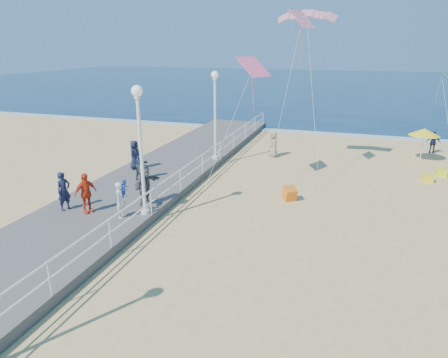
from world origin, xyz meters
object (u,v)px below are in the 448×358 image
(spectator_3, at_px, (86,193))
(beach_umbrella, at_px, (425,132))
(beach_walker_c, at_px, (274,144))
(beach_walker_b, at_px, (433,142))
(toddler_held, at_px, (125,188))
(spectator_5, at_px, (145,184))
(spectator_0, at_px, (64,191))
(lamp_post_mid, at_px, (140,138))
(spectator_4, at_px, (135,155))
(box_kite, at_px, (290,195))
(beach_chair_right, at_px, (428,178))
(lamp_post_far, at_px, (215,106))
(woman_holding_toddler, at_px, (121,200))
(beach_chair_left, at_px, (441,172))
(spectator_7, at_px, (142,165))

(spectator_3, bearing_deg, beach_umbrella, -23.05)
(beach_walker_c, bearing_deg, beach_walker_b, 86.03)
(toddler_held, bearing_deg, spectator_5, -8.73)
(spectator_3, bearing_deg, spectator_0, 114.76)
(lamp_post_mid, height_order, spectator_4, lamp_post_mid)
(box_kite, xyz_separation_m, beach_chair_right, (6.79, 5.20, -0.10))
(lamp_post_far, bearing_deg, woman_holding_toddler, -94.40)
(lamp_post_mid, xyz_separation_m, beach_chair_left, (13.09, 10.94, -3.46))
(toddler_held, height_order, spectator_3, spectator_3)
(spectator_5, distance_m, beach_umbrella, 18.23)
(beach_walker_b, relative_size, beach_chair_right, 2.78)
(spectator_7, bearing_deg, spectator_3, -161.90)
(box_kite, distance_m, beach_chair_right, 8.56)
(beach_chair_left, bearing_deg, beach_walker_c, 174.02)
(beach_walker_c, height_order, beach_umbrella, beach_umbrella)
(box_kite, bearing_deg, beach_umbrella, 19.70)
(beach_walker_c, xyz_separation_m, beach_umbrella, (9.27, 1.90, 1.05))
(toddler_held, height_order, beach_chair_right, toddler_held)
(woman_holding_toddler, distance_m, spectator_4, 6.78)
(spectator_4, bearing_deg, lamp_post_mid, -148.20)
(box_kite, height_order, beach_chair_right, box_kite)
(spectator_3, height_order, box_kite, spectator_3)
(woman_holding_toddler, bearing_deg, beach_chair_left, -54.00)
(toddler_held, relative_size, spectator_3, 0.43)
(spectator_0, relative_size, beach_chair_left, 3.08)
(spectator_3, xyz_separation_m, beach_chair_right, (14.60, 10.20, -1.07))
(beach_walker_c, distance_m, box_kite, 7.99)
(beach_walker_b, bearing_deg, spectator_4, 40.00)
(spectator_5, relative_size, beach_umbrella, 0.88)
(spectator_3, xyz_separation_m, spectator_7, (0.05, 4.64, -0.07))
(woman_holding_toddler, relative_size, spectator_7, 0.94)
(spectator_7, height_order, box_kite, spectator_7)
(spectator_3, xyz_separation_m, spectator_5, (1.93, 1.58, 0.07))
(beach_walker_b, bearing_deg, spectator_3, 54.66)
(spectator_5, relative_size, box_kite, 3.14)
(woman_holding_toddler, bearing_deg, beach_walker_b, -43.74)
(spectator_4, bearing_deg, beach_walker_b, -59.24)
(lamp_post_far, bearing_deg, beach_umbrella, 21.63)
(spectator_0, relative_size, beach_umbrella, 0.79)
(lamp_post_mid, height_order, beach_walker_b, lamp_post_mid)
(spectator_4, height_order, spectator_5, spectator_5)
(lamp_post_mid, relative_size, box_kite, 8.87)
(lamp_post_far, bearing_deg, toddler_held, -93.56)
(lamp_post_mid, distance_m, beach_walker_b, 21.28)
(box_kite, bearing_deg, beach_walker_c, 72.75)
(spectator_3, relative_size, beach_walker_b, 1.14)
(spectator_3, bearing_deg, spectator_5, -28.34)
(woman_holding_toddler, height_order, spectator_3, spectator_3)
(beach_chair_right, bearing_deg, spectator_4, -165.64)
(spectator_0, height_order, spectator_7, spectator_0)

